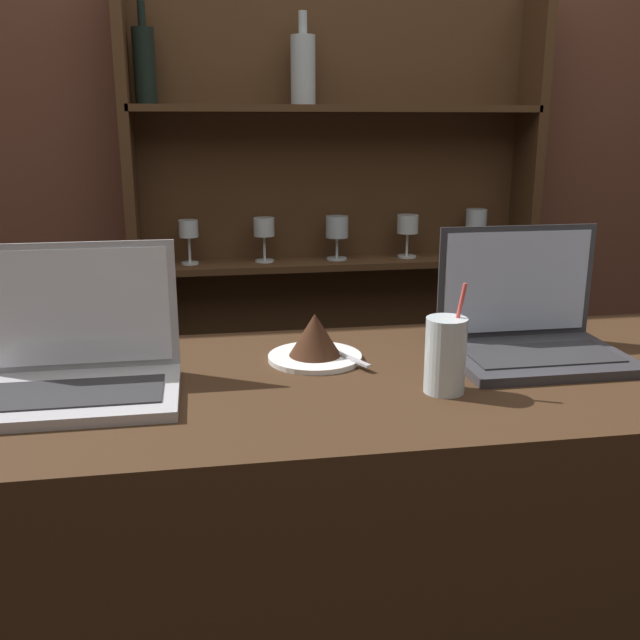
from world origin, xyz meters
TOP-DOWN VIEW (x-y plane):
  - bar_counter at (0.00, 0.31)m, footprint 1.63×0.63m
  - back_wall at (0.00, 1.38)m, footprint 7.00×0.06m
  - back_shelf at (0.04, 1.30)m, footprint 1.24×0.18m
  - laptop_near at (-0.58, 0.31)m, footprint 0.34×0.23m
  - laptop_far at (0.27, 0.37)m, footprint 0.33×0.24m
  - cake_plate at (-0.15, 0.42)m, footprint 0.18×0.18m
  - water_glass at (0.04, 0.21)m, footprint 0.07×0.07m

SIDE VIEW (x-z plane):
  - bar_counter at x=0.00m, z-range 0.00..0.99m
  - back_shelf at x=0.04m, z-range 0.04..1.87m
  - cake_plate at x=-0.15m, z-range 0.98..1.07m
  - laptop_far at x=0.27m, z-range 0.92..1.16m
  - laptop_near at x=-0.58m, z-range 0.92..1.16m
  - water_glass at x=0.04m, z-range 0.96..1.15m
  - back_wall at x=0.00m, z-range 0.00..2.70m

